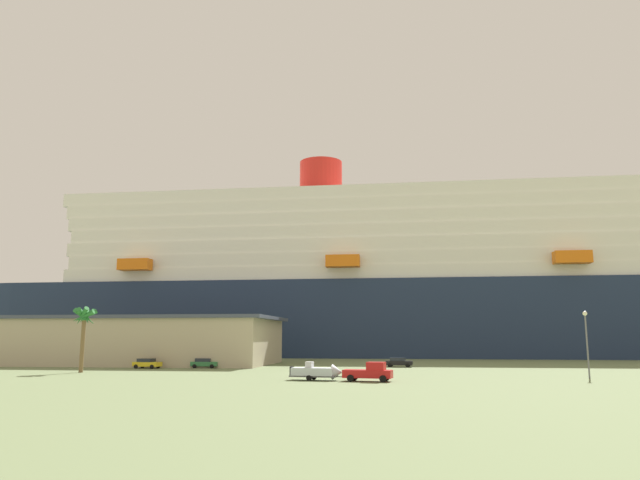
# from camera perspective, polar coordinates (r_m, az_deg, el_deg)

# --- Properties ---
(ground_plane) EXTENTS (600.00, 600.00, 0.00)m
(ground_plane) POSITION_cam_1_polar(r_m,az_deg,el_deg) (114.49, 1.48, -11.97)
(ground_plane) COLOR #66754C
(cruise_ship) EXTENTS (264.57, 40.84, 58.68)m
(cruise_ship) POSITION_cam_1_polar(r_m,az_deg,el_deg) (154.46, 12.27, -4.51)
(cruise_ship) COLOR #1E2D4C
(cruise_ship) RESTS_ON ground_plane
(terminal_building) EXTENTS (59.86, 27.69, 8.73)m
(terminal_building) POSITION_cam_1_polar(r_m,az_deg,el_deg) (117.64, -18.82, -9.27)
(terminal_building) COLOR #B7A88C
(terminal_building) RESTS_ON ground_plane
(pickup_truck) EXTENTS (5.80, 2.82, 2.20)m
(pickup_truck) POSITION_cam_1_polar(r_m,az_deg,el_deg) (68.89, 4.89, -12.77)
(pickup_truck) COLOR red
(pickup_truck) RESTS_ON ground_plane
(small_boat_on_trailer) EXTENTS (7.10, 2.60, 2.15)m
(small_boat_on_trailer) POSITION_cam_1_polar(r_m,az_deg,el_deg) (70.37, -0.10, -12.79)
(small_boat_on_trailer) COLOR #595960
(small_boat_on_trailer) RESTS_ON ground_plane
(palm_tree) EXTENTS (3.52, 3.54, 9.39)m
(palm_tree) POSITION_cam_1_polar(r_m,az_deg,el_deg) (91.88, -22.10, -7.32)
(palm_tree) COLOR brown
(palm_tree) RESTS_ON ground_plane
(street_lamp) EXTENTS (0.56, 0.56, 8.22)m
(street_lamp) POSITION_cam_1_polar(r_m,az_deg,el_deg) (80.54, 24.62, -8.41)
(street_lamp) COLOR slate
(street_lamp) RESTS_ON ground_plane
(parked_car_yellow_taxi) EXTENTS (4.56, 2.51, 1.58)m
(parked_car_yellow_taxi) POSITION_cam_1_polar(r_m,az_deg,el_deg) (100.18, -16.57, -11.48)
(parked_car_yellow_taxi) COLOR yellow
(parked_car_yellow_taxi) RESTS_ON ground_plane
(parked_car_black_coupe) EXTENTS (4.61, 2.42, 1.58)m
(parked_car_black_coupe) POSITION_cam_1_polar(r_m,az_deg,el_deg) (101.27, 7.72, -11.75)
(parked_car_black_coupe) COLOR black
(parked_car_black_coupe) RESTS_ON ground_plane
(parked_car_green_wagon) EXTENTS (4.46, 2.01, 1.58)m
(parked_car_green_wagon) POSITION_cam_1_polar(r_m,az_deg,el_deg) (98.98, -11.21, -11.72)
(parked_car_green_wagon) COLOR #2D723F
(parked_car_green_wagon) RESTS_ON ground_plane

